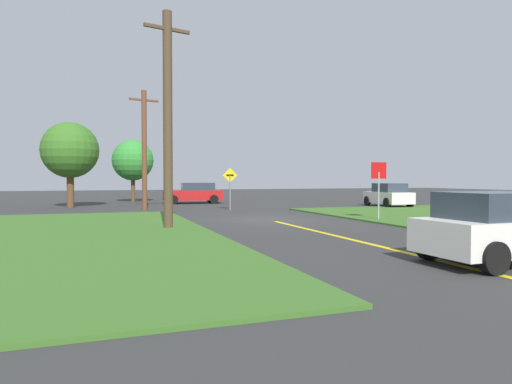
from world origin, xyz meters
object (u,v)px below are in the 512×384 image
Objects in this scene: direction_sign at (230,184)px; oak_tree_left at (70,150)px; utility_pole_near at (168,119)px; stop_sign at (379,180)px; pine_tree_center at (133,160)px; car_on_crossroad at (388,195)px; car_approaching_junction at (194,193)px; car_behind_on_main_road at (502,228)px; utility_pole_mid at (144,149)px.

oak_tree_left is at bearing 146.83° from direction_sign.
direction_sign is at bearing 60.88° from utility_pole_near.
oak_tree_left reaches higher than stop_sign.
pine_tree_center is at bearing 89.39° from utility_pole_near.
car_on_crossroad is 0.51× the size of utility_pole_near.
direction_sign is at bearing 98.46° from car_approaching_junction.
oak_tree_left is at bearing 111.80° from car_behind_on_main_road.
car_approaching_junction is 6.25m from pine_tree_center.
car_on_crossroad is at bearing 59.78° from car_behind_on_main_road.
car_behind_on_main_road is 0.48× the size of utility_pole_near.
car_approaching_junction is at bearing 93.43° from direction_sign.
car_approaching_junction is 8.46m from direction_sign.
car_on_crossroad is 18.87m from utility_pole_near.
stop_sign is at bearing -63.50° from direction_sign.
pine_tree_center is (0.08, 10.54, -0.29)m from utility_pole_mid.
stop_sign is at bearing 148.20° from car_on_crossroad.
car_approaching_junction is at bearing 92.24° from car_behind_on_main_road.
utility_pole_near is at bearing 122.06° from car_behind_on_main_road.
stop_sign is at bearing 69.44° from car_behind_on_main_road.
car_approaching_junction is at bearing 14.47° from oak_tree_left.
car_behind_on_main_road is 18.64m from direction_sign.
car_behind_on_main_road is 0.55× the size of utility_pole_mid.
utility_pole_near reaches higher than utility_pole_mid.
utility_pole_mid is 10.54m from pine_tree_center.
utility_pole_near is 1.13× the size of utility_pole_mid.
car_behind_on_main_road is at bearing -73.35° from utility_pole_mid.
utility_pole_near reaches higher than car_on_crossroad.
oak_tree_left is (-13.83, 15.07, 1.94)m from stop_sign.
car_behind_on_main_road is at bearing -67.16° from oak_tree_left.
stop_sign is 18.08m from car_approaching_junction.
oak_tree_left is at bearing 133.46° from utility_pole_mid.
utility_pole_mid is 1.41× the size of pine_tree_center.
car_on_crossroad is at bearing -17.44° from oak_tree_left.
stop_sign is 0.68× the size of car_behind_on_main_road.
stop_sign is 14.16m from utility_pole_mid.
stop_sign is 22.99m from pine_tree_center.
car_behind_on_main_road is (-3.42, -9.65, -1.08)m from stop_sign.
utility_pole_near is 1.44× the size of oak_tree_left.
car_behind_on_main_road is at bearing -86.79° from direction_sign.
utility_pole_near is 21.19m from pine_tree_center.
direction_sign is (4.96, -1.47, -2.12)m from utility_pole_mid.
utility_pole_near is at bearing -74.42° from oak_tree_left.
oak_tree_left is 7.41m from pine_tree_center.
car_on_crossroad is 0.58× the size of utility_pole_mid.
stop_sign is at bearing -47.88° from utility_pole_mid.
utility_pole_mid reaches higher than stop_sign.
car_behind_on_main_road is 21.14m from utility_pole_mid.
oak_tree_left is at bearing 19.50° from car_approaching_junction.
pine_tree_center is (0.23, 21.17, -0.75)m from utility_pole_near.
car_approaching_junction and car_behind_on_main_road have the same top height.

